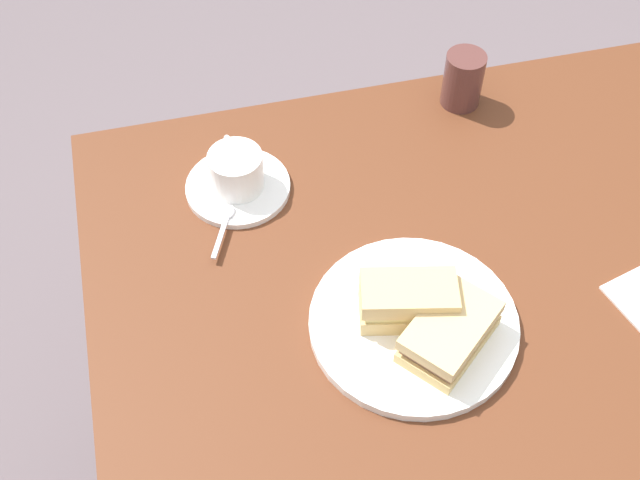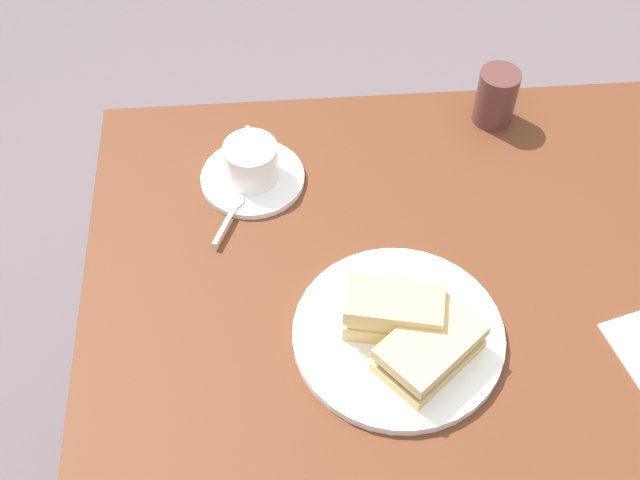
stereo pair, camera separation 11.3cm
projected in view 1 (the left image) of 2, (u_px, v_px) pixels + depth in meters
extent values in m
plane|color=#65575A|center=(410.00, 467.00, 1.73)|extent=(6.00, 6.00, 0.00)
cube|color=#5C2F19|center=(453.00, 263.00, 1.17)|extent=(1.02, 0.74, 0.04)
cylinder|color=maroon|center=(161.00, 301.00, 1.57)|extent=(0.07, 0.07, 0.70)
cylinder|color=maroon|center=(583.00, 219.00, 1.70)|extent=(0.07, 0.07, 0.70)
cylinder|color=white|center=(413.00, 323.00, 1.08)|extent=(0.27, 0.27, 0.01)
cube|color=tan|center=(407.00, 309.00, 1.07)|extent=(0.13, 0.09, 0.03)
cube|color=#DBC677|center=(408.00, 301.00, 1.05)|extent=(0.12, 0.08, 0.01)
cube|color=tan|center=(409.00, 293.00, 1.04)|extent=(0.13, 0.09, 0.03)
cube|color=#DEBB71|center=(448.00, 339.00, 1.04)|extent=(0.15, 0.14, 0.02)
cube|color=#905F45|center=(450.00, 332.00, 1.03)|extent=(0.14, 0.13, 0.01)
cube|color=#D9B779|center=(451.00, 325.00, 1.02)|extent=(0.15, 0.14, 0.02)
cylinder|color=white|center=(238.00, 187.00, 1.23)|extent=(0.16, 0.16, 0.01)
cylinder|color=white|center=(236.00, 171.00, 1.20)|extent=(0.08, 0.08, 0.06)
cylinder|color=#AF7050|center=(235.00, 158.00, 1.18)|extent=(0.07, 0.07, 0.01)
torus|color=white|center=(229.00, 149.00, 1.23)|extent=(0.01, 0.04, 0.04)
cube|color=silver|center=(220.00, 237.00, 1.16)|extent=(0.04, 0.07, 0.00)
ellipsoid|color=silver|center=(228.00, 212.00, 1.19)|extent=(0.03, 0.03, 0.01)
cylinder|color=brown|center=(463.00, 79.00, 1.31)|extent=(0.06, 0.06, 0.09)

